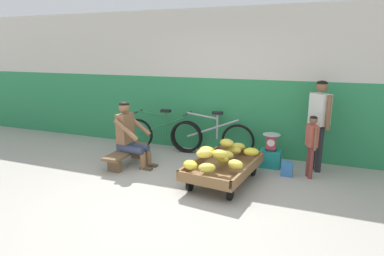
# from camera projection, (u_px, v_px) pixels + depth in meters

# --- Properties ---
(ground_plane) EXTENTS (80.00, 80.00, 0.00)m
(ground_plane) POSITION_uv_depth(u_px,v_px,m) (165.00, 204.00, 4.38)
(ground_plane) COLOR #A39E93
(back_wall) EXTENTS (16.00, 0.30, 2.78)m
(back_wall) POSITION_uv_depth(u_px,v_px,m) (223.00, 82.00, 6.44)
(back_wall) COLOR #287F4C
(back_wall) RESTS_ON ground
(banana_cart) EXTENTS (1.01, 1.53, 0.36)m
(banana_cart) POSITION_uv_depth(u_px,v_px,m) (224.00, 168.00, 5.03)
(banana_cart) COLOR brown
(banana_cart) RESTS_ON ground
(banana_pile) EXTENTS (0.97, 1.37, 0.26)m
(banana_pile) POSITION_uv_depth(u_px,v_px,m) (223.00, 155.00, 4.94)
(banana_pile) COLOR gold
(banana_pile) RESTS_ON banana_cart
(low_bench) EXTENTS (0.32, 1.11, 0.27)m
(low_bench) POSITION_uv_depth(u_px,v_px,m) (126.00, 154.00, 5.84)
(low_bench) COLOR brown
(low_bench) RESTS_ON ground
(vendor_seated) EXTENTS (0.69, 0.50, 1.14)m
(vendor_seated) POSITION_uv_depth(u_px,v_px,m) (130.00, 134.00, 5.72)
(vendor_seated) COLOR brown
(vendor_seated) RESTS_ON ground
(plastic_crate) EXTENTS (0.36, 0.28, 0.30)m
(plastic_crate) POSITION_uv_depth(u_px,v_px,m) (270.00, 158.00, 5.74)
(plastic_crate) COLOR #19847F
(plastic_crate) RESTS_ON ground
(weighing_scale) EXTENTS (0.30, 0.30, 0.29)m
(weighing_scale) POSITION_uv_depth(u_px,v_px,m) (271.00, 142.00, 5.67)
(weighing_scale) COLOR #28282D
(weighing_scale) RESTS_ON plastic_crate
(bicycle_near_left) EXTENTS (1.65, 0.48, 0.86)m
(bicycle_near_left) POSITION_uv_depth(u_px,v_px,m) (161.00, 134.00, 6.61)
(bicycle_near_left) COLOR black
(bicycle_near_left) RESTS_ON ground
(bicycle_far_left) EXTENTS (1.66, 0.48, 0.86)m
(bicycle_far_left) POSITION_uv_depth(u_px,v_px,m) (212.00, 137.00, 6.39)
(bicycle_far_left) COLOR black
(bicycle_far_left) RESTS_ON ground
(customer_adult) EXTENTS (0.36, 0.39, 1.53)m
(customer_adult) POSITION_uv_depth(u_px,v_px,m) (319.00, 116.00, 5.39)
(customer_adult) COLOR #232328
(customer_adult) RESTS_ON ground
(customer_child) EXTENTS (0.21, 0.30, 1.01)m
(customer_child) POSITION_uv_depth(u_px,v_px,m) (312.00, 140.00, 5.14)
(customer_child) COLOR brown
(customer_child) RESTS_ON ground
(shopping_bag) EXTENTS (0.18, 0.12, 0.24)m
(shopping_bag) POSITION_uv_depth(u_px,v_px,m) (287.00, 169.00, 5.33)
(shopping_bag) COLOR #3370B7
(shopping_bag) RESTS_ON ground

